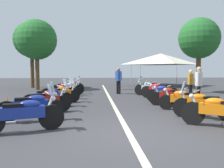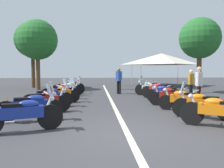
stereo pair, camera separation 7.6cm
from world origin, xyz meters
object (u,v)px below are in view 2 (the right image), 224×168
at_px(motorcycle_left_row_5, 60,91).
at_px(event_tent, 162,59).
at_px(roadside_tree_0, 200,39).
at_px(bystander_3, 199,82).
at_px(motorcycle_right_row_4, 165,93).
at_px(motorcycle_right_row_6, 151,88).
at_px(motorcycle_left_row_3, 49,97).
at_px(bystander_0, 119,79).
at_px(roadside_tree_2, 33,40).
at_px(motorcycle_right_row_0, 220,111).
at_px(roadside_tree_1, 37,40).
at_px(motorcycle_left_row_4, 59,94).
at_px(traffic_cone_0, 7,105).
at_px(motorcycle_right_row_2, 185,100).
at_px(motorcycle_left_row_7, 69,87).
at_px(bystander_1, 191,82).
at_px(motorcycle_right_row_1, 203,104).
at_px(motorcycle_right_row_3, 172,96).
at_px(motorcycle_right_row_7, 149,87).
at_px(motorcycle_right_row_5, 159,90).
at_px(traffic_cone_1, 201,98).
at_px(motorcycle_left_row_8, 71,86).
at_px(motorcycle_left_row_2, 44,101).
at_px(motorcycle_left_row_0, 22,114).
at_px(motorcycle_left_row_6, 66,89).
at_px(bystander_2, 119,77).

height_order(motorcycle_left_row_5, event_tent, event_tent).
bearing_deg(roadside_tree_0, bystander_3, 155.73).
height_order(motorcycle_right_row_4, motorcycle_right_row_6, motorcycle_right_row_6).
bearing_deg(motorcycle_left_row_3, bystander_0, 29.36).
relative_size(motorcycle_left_row_5, roadside_tree_2, 0.32).
xyz_separation_m(motorcycle_right_row_0, roadside_tree_1, (12.94, 8.01, 3.49)).
height_order(motorcycle_left_row_4, roadside_tree_1, roadside_tree_1).
xyz_separation_m(motorcycle_left_row_5, traffic_cone_0, (-3.72, 1.39, -0.18)).
distance_m(motorcycle_left_row_5, motorcycle_right_row_2, 6.57).
distance_m(motorcycle_left_row_7, bystander_1, 7.55).
bearing_deg(motorcycle_right_row_1, motorcycle_left_row_4, -7.16).
xyz_separation_m(motorcycle_right_row_3, motorcycle_right_row_7, (5.28, -0.23, 0.01)).
bearing_deg(motorcycle_right_row_7, motorcycle_right_row_5, 122.40).
bearing_deg(motorcycle_left_row_5, traffic_cone_1, -40.63).
height_order(motorcycle_left_row_7, motorcycle_right_row_6, motorcycle_left_row_7).
relative_size(bystander_3, roadside_tree_1, 0.31).
xyz_separation_m(motorcycle_left_row_8, motorcycle_right_row_2, (-7.92, -5.22, -0.02)).
height_order(motorcycle_right_row_1, bystander_3, bystander_3).
xyz_separation_m(motorcycle_left_row_2, motorcycle_right_row_7, (6.62, -5.48, 0.01)).
bearing_deg(motorcycle_right_row_5, motorcycle_right_row_6, -45.79).
height_order(motorcycle_right_row_7, roadside_tree_1, roadside_tree_1).
bearing_deg(motorcycle_left_row_0, motorcycle_right_row_0, -19.60).
xyz_separation_m(motorcycle_left_row_3, motorcycle_right_row_5, (2.78, -5.48, 0.01)).
relative_size(motorcycle_left_row_6, roadside_tree_1, 0.35).
distance_m(motorcycle_right_row_2, motorcycle_right_row_5, 3.90).
bearing_deg(motorcycle_left_row_5, motorcycle_right_row_6, -8.65).
xyz_separation_m(motorcycle_left_row_4, traffic_cone_0, (-2.38, 1.56, -0.17)).
distance_m(motorcycle_left_row_5, motorcycle_left_row_6, 1.49).
bearing_deg(traffic_cone_0, roadside_tree_2, 10.27).
bearing_deg(bystander_2, motorcycle_left_row_7, 29.47).
xyz_separation_m(motorcycle_left_row_7, bystander_2, (3.52, -3.61, 0.55)).
xyz_separation_m(motorcycle_right_row_2, motorcycle_right_row_4, (2.53, 0.02, 0.01)).
distance_m(traffic_cone_0, bystander_3, 8.18).
xyz_separation_m(motorcycle_left_row_0, roadside_tree_2, (15.07, 3.64, 3.74)).
relative_size(motorcycle_right_row_6, bystander_1, 1.12).
bearing_deg(motorcycle_left_row_2, motorcycle_right_row_4, -0.91).
bearing_deg(motorcycle_right_row_6, motorcycle_right_row_4, 128.15).
xyz_separation_m(motorcycle_right_row_1, bystander_2, (11.43, 1.65, 0.55)).
height_order(motorcycle_right_row_0, event_tent, event_tent).
relative_size(motorcycle_right_row_1, bystander_3, 1.04).
bearing_deg(bystander_0, motorcycle_right_row_7, -45.41).
relative_size(roadside_tree_0, roadside_tree_1, 0.93).
xyz_separation_m(motorcycle_left_row_4, motorcycle_left_row_5, (1.33, 0.17, 0.01)).
height_order(motorcycle_left_row_7, motorcycle_right_row_7, motorcycle_left_row_7).
height_order(bystander_3, roadside_tree_1, roadside_tree_1).
bearing_deg(motorcycle_right_row_7, traffic_cone_1, 139.94).
xyz_separation_m(motorcycle_left_row_3, motorcycle_right_row_7, (5.37, -5.54, -0.00)).
bearing_deg(motorcycle_right_row_0, motorcycle_right_row_7, -54.85).
xyz_separation_m(roadside_tree_0, roadside_tree_2, (5.46, 12.65, 0.48)).
relative_size(bystander_1, bystander_3, 0.92).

